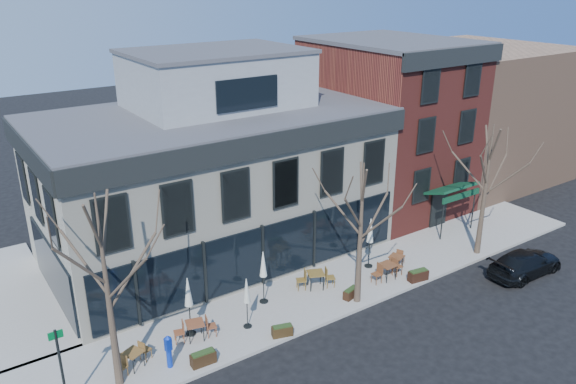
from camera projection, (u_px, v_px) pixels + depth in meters
ground at (262, 287)px, 28.72m from camera, size 120.00×120.00×0.00m
sidewalk_front at (338, 285)px, 28.75m from camera, size 33.50×4.70×0.15m
sidewalk_side at (2, 301)px, 27.38m from camera, size 4.50×12.00×0.15m
corner_building at (213, 173)px, 30.96m from camera, size 18.39×10.39×11.10m
red_brick_building at (387, 124)px, 37.38m from camera, size 8.20×11.78×11.18m
bg_building at (471, 112)px, 43.66m from camera, size 12.00×12.00×10.00m
tree_corner at (108, 291)px, 20.25m from camera, size 3.93×3.98×7.92m
tree_mid at (361, 233)px, 25.94m from camera, size 3.50×3.55×7.04m
tree_right at (486, 189)px, 30.60m from camera, size 3.72×3.77×7.48m
sign_pole at (61, 365)px, 19.74m from camera, size 0.50×0.10×3.40m
parked_sedan at (525, 263)px, 29.73m from camera, size 4.67×1.98×1.34m
call_box at (169, 350)px, 22.36m from camera, size 0.30×0.30×1.50m
cafe_set_0 at (133, 358)px, 22.42m from camera, size 1.78×1.11×0.92m
cafe_set_1 at (195, 329)px, 24.21m from camera, size 1.94×0.95×0.99m
cafe_set_3 at (316, 278)px, 28.17m from camera, size 2.03×1.28×1.06m
cafe_set_4 at (387, 270)px, 29.01m from camera, size 1.96×0.79×1.04m
cafe_set_5 at (396, 261)px, 30.07m from camera, size 1.76×1.07×0.91m
umbrella_0 at (188, 295)px, 23.99m from camera, size 0.45×0.45×2.81m
umbrella_1 at (247, 293)px, 24.60m from camera, size 0.39×0.39×2.45m
umbrella_2 at (263, 267)px, 26.45m from camera, size 0.43×0.43×2.71m
umbrella_3 at (370, 233)px, 29.72m from camera, size 0.45×0.45×2.83m
planter_0 at (203, 358)px, 22.70m from camera, size 1.05×0.47×0.58m
planter_1 at (282, 331)px, 24.51m from camera, size 0.99×0.62×0.51m
planter_2 at (351, 293)px, 27.43m from camera, size 0.96×0.58×0.50m
planter_3 at (418, 275)px, 28.96m from camera, size 1.12×0.59×0.60m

